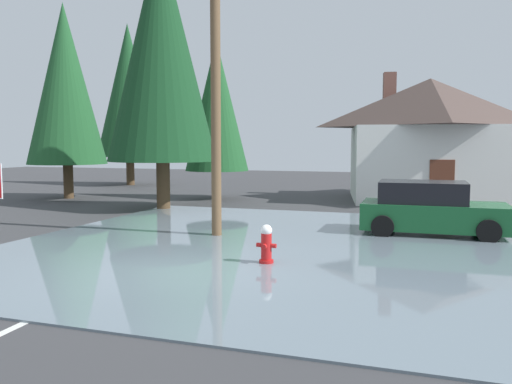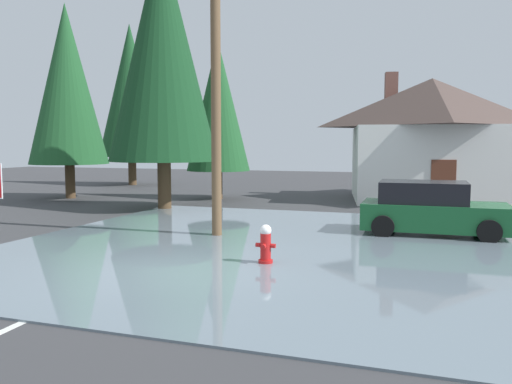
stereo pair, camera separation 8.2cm
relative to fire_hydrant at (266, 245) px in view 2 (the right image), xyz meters
name	(u,v)px [view 2 (the right image)]	position (x,y,z in m)	size (l,w,h in m)	color
ground_plane	(166,272)	(-1.83, -1.14, -0.49)	(80.00, 80.00, 0.10)	#38383A
flood_puddle	(280,245)	(-0.28, 2.10, -0.42)	(13.85, 13.54, 0.04)	slate
lane_stop_bar	(135,299)	(-1.35, -3.13, -0.43)	(4.40, 0.30, 0.01)	silver
fire_hydrant	(266,245)	(0.00, 0.00, 0.00)	(0.45, 0.38, 0.89)	red
utility_pole	(216,87)	(-2.38, 2.89, 3.79)	(1.60, 0.28, 8.09)	brown
house	(431,137)	(3.36, 15.16, 2.53)	(8.62, 7.91, 6.16)	silver
parked_car	(431,209)	(3.43, 5.14, 0.31)	(4.08, 2.16, 1.56)	#195B2D
pine_tree_tall_left	(218,106)	(-6.33, 12.40, 4.04)	(3.05, 3.05, 7.61)	#4C3823
pine_tree_mid_left	(131,91)	(-14.98, 18.54, 5.61)	(4.11, 4.11, 10.29)	#4C3823
pine_tree_short_left	(67,85)	(-13.32, 10.32, 5.07)	(3.74, 3.74, 9.36)	#4C3823
pine_tree_far_center	(162,49)	(-6.84, 7.96, 5.97)	(4.36, 4.36, 10.89)	#4C3823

